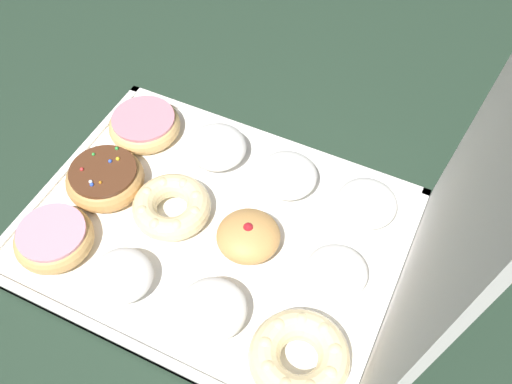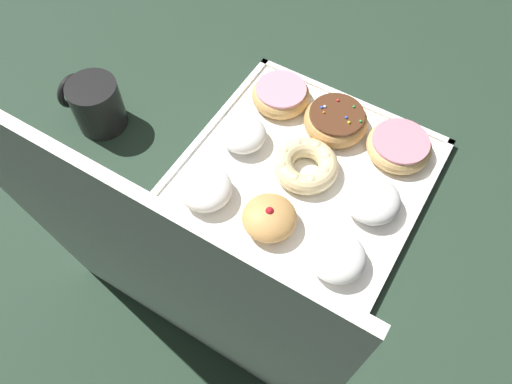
{
  "view_description": "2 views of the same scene",
  "coord_description": "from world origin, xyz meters",
  "px_view_note": "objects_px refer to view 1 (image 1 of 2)",
  "views": [
    {
      "loc": [
        0.38,
        0.25,
        0.7
      ],
      "look_at": [
        -0.06,
        0.04,
        0.05
      ],
      "focal_mm": 40.95,
      "sensor_mm": 36.0,
      "label": 1
    },
    {
      "loc": [
        -0.18,
        0.4,
        0.73
      ],
      "look_at": [
        0.04,
        0.03,
        0.04
      ],
      "focal_mm": 35.57,
      "sensor_mm": 36.0,
      "label": 2
    }
  ],
  "objects_px": {
    "powdered_filled_donut_6": "(287,175)",
    "powdered_filled_donut_3": "(217,147)",
    "donut_box": "(213,232)",
    "cruller_donut_4": "(171,208)",
    "jelly_filled_donut_7": "(249,235)",
    "powdered_filled_donut_10": "(336,272)",
    "powdered_filled_donut_5": "(122,276)",
    "powdered_filled_donut_8": "(212,309)",
    "sprinkle_donut_1": "(106,177)",
    "cruller_donut_11": "(299,357)",
    "powdered_filled_donut_9": "(367,203)",
    "pink_frosted_donut_0": "(144,125)",
    "pink_frosted_donut_2": "(54,238)"
  },
  "relations": [
    {
      "from": "pink_frosted_donut_2",
      "to": "powdered_filled_donut_8",
      "type": "height_order",
      "value": "powdered_filled_donut_8"
    },
    {
      "from": "powdered_filled_donut_3",
      "to": "pink_frosted_donut_2",
      "type": "bearing_deg",
      "value": -27.13
    },
    {
      "from": "jelly_filled_donut_7",
      "to": "powdered_filled_donut_10",
      "type": "height_order",
      "value": "jelly_filled_donut_7"
    },
    {
      "from": "pink_frosted_donut_2",
      "to": "cruller_donut_4",
      "type": "xyz_separation_m",
      "value": [
        -0.11,
        0.12,
        -0.0
      ]
    },
    {
      "from": "powdered_filled_donut_5",
      "to": "jelly_filled_donut_7",
      "type": "distance_m",
      "value": 0.17
    },
    {
      "from": "powdered_filled_donut_6",
      "to": "powdered_filled_donut_3",
      "type": "bearing_deg",
      "value": -91.8
    },
    {
      "from": "pink_frosted_donut_0",
      "to": "jelly_filled_donut_7",
      "type": "height_order",
      "value": "jelly_filled_donut_7"
    },
    {
      "from": "powdered_filled_donut_3",
      "to": "powdered_filled_donut_5",
      "type": "xyz_separation_m",
      "value": [
        0.25,
        -0.01,
        -0.0
      ]
    },
    {
      "from": "powdered_filled_donut_5",
      "to": "jelly_filled_donut_7",
      "type": "xyz_separation_m",
      "value": [
        -0.13,
        0.12,
        0.0
      ]
    },
    {
      "from": "powdered_filled_donut_10",
      "to": "sprinkle_donut_1",
      "type": "bearing_deg",
      "value": -90.44
    },
    {
      "from": "pink_frosted_donut_2",
      "to": "powdered_filled_donut_3",
      "type": "distance_m",
      "value": 0.27
    },
    {
      "from": "pink_frosted_donut_0",
      "to": "pink_frosted_donut_2",
      "type": "xyz_separation_m",
      "value": [
        0.23,
        0.0,
        0.0
      ]
    },
    {
      "from": "powdered_filled_donut_8",
      "to": "pink_frosted_donut_2",
      "type": "bearing_deg",
      "value": -90.24
    },
    {
      "from": "cruller_donut_4",
      "to": "powdered_filled_donut_8",
      "type": "distance_m",
      "value": 0.17
    },
    {
      "from": "cruller_donut_11",
      "to": "powdered_filled_donut_9",
      "type": "bearing_deg",
      "value": -179.56
    },
    {
      "from": "pink_frosted_donut_0",
      "to": "powdered_filled_donut_3",
      "type": "bearing_deg",
      "value": 92.62
    },
    {
      "from": "powdered_filled_donut_5",
      "to": "powdered_filled_donut_10",
      "type": "distance_m",
      "value": 0.28
    },
    {
      "from": "powdered_filled_donut_9",
      "to": "powdered_filled_donut_10",
      "type": "bearing_deg",
      "value": 0.4
    },
    {
      "from": "powdered_filled_donut_5",
      "to": "sprinkle_donut_1",
      "type": "bearing_deg",
      "value": -138.36
    },
    {
      "from": "powdered_filled_donut_5",
      "to": "pink_frosted_donut_0",
      "type": "bearing_deg",
      "value": -153.66
    },
    {
      "from": "pink_frosted_donut_2",
      "to": "powdered_filled_donut_8",
      "type": "xyz_separation_m",
      "value": [
        0.0,
        0.25,
        0.0
      ]
    },
    {
      "from": "pink_frosted_donut_0",
      "to": "powdered_filled_donut_5",
      "type": "bearing_deg",
      "value": 26.34
    },
    {
      "from": "pink_frosted_donut_0",
      "to": "powdered_filled_donut_6",
      "type": "relative_size",
      "value": 1.28
    },
    {
      "from": "sprinkle_donut_1",
      "to": "pink_frosted_donut_2",
      "type": "height_order",
      "value": "sprinkle_donut_1"
    },
    {
      "from": "jelly_filled_donut_7",
      "to": "powdered_filled_donut_6",
      "type": "bearing_deg",
      "value": 177.95
    },
    {
      "from": "donut_box",
      "to": "cruller_donut_11",
      "type": "bearing_deg",
      "value": 55.92
    },
    {
      "from": "powdered_filled_donut_6",
      "to": "cruller_donut_4",
      "type": "bearing_deg",
      "value": -45.35
    },
    {
      "from": "powdered_filled_donut_3",
      "to": "powdered_filled_donut_6",
      "type": "relative_size",
      "value": 1.04
    },
    {
      "from": "donut_box",
      "to": "powdered_filled_donut_10",
      "type": "xyz_separation_m",
      "value": [
        0.0,
        0.18,
        0.03
      ]
    },
    {
      "from": "pink_frosted_donut_0",
      "to": "jelly_filled_donut_7",
      "type": "relative_size",
      "value": 1.3
    },
    {
      "from": "donut_box",
      "to": "powdered_filled_donut_8",
      "type": "xyz_separation_m",
      "value": [
        0.12,
        0.06,
        0.03
      ]
    },
    {
      "from": "pink_frosted_donut_2",
      "to": "jelly_filled_donut_7",
      "type": "height_order",
      "value": "jelly_filled_donut_7"
    },
    {
      "from": "jelly_filled_donut_7",
      "to": "cruller_donut_11",
      "type": "distance_m",
      "value": 0.18
    },
    {
      "from": "jelly_filled_donut_7",
      "to": "cruller_donut_4",
      "type": "bearing_deg",
      "value": -88.14
    },
    {
      "from": "pink_frosted_donut_2",
      "to": "powdered_filled_donut_6",
      "type": "distance_m",
      "value": 0.34
    },
    {
      "from": "pink_frosted_donut_2",
      "to": "cruller_donut_4",
      "type": "relative_size",
      "value": 0.97
    },
    {
      "from": "jelly_filled_donut_7",
      "to": "powdered_filled_donut_10",
      "type": "xyz_separation_m",
      "value": [
        0.0,
        0.13,
        -0.0
      ]
    },
    {
      "from": "donut_box",
      "to": "powdered_filled_donut_5",
      "type": "xyz_separation_m",
      "value": [
        0.12,
        -0.06,
        0.03
      ]
    },
    {
      "from": "donut_box",
      "to": "cruller_donut_4",
      "type": "relative_size",
      "value": 4.63
    },
    {
      "from": "jelly_filled_donut_7",
      "to": "powdered_filled_donut_9",
      "type": "xyz_separation_m",
      "value": [
        -0.12,
        0.13,
        0.0
      ]
    },
    {
      "from": "pink_frosted_donut_2",
      "to": "powdered_filled_donut_6",
      "type": "xyz_separation_m",
      "value": [
        -0.24,
        0.24,
        0.0
      ]
    },
    {
      "from": "pink_frosted_donut_2",
      "to": "jelly_filled_donut_7",
      "type": "bearing_deg",
      "value": 116.1
    },
    {
      "from": "powdered_filled_donut_8",
      "to": "powdered_filled_donut_9",
      "type": "height_order",
      "value": "same"
    },
    {
      "from": "donut_box",
      "to": "sprinkle_donut_1",
      "type": "relative_size",
      "value": 4.52
    },
    {
      "from": "powdered_filled_donut_3",
      "to": "powdered_filled_donut_10",
      "type": "height_order",
      "value": "same"
    },
    {
      "from": "powdered_filled_donut_3",
      "to": "donut_box",
      "type": "bearing_deg",
      "value": 25.02
    },
    {
      "from": "cruller_donut_11",
      "to": "powdered_filled_donut_3",
      "type": "bearing_deg",
      "value": -135.79
    },
    {
      "from": "powdered_filled_donut_6",
      "to": "cruller_donut_11",
      "type": "relative_size",
      "value": 0.73
    },
    {
      "from": "powdered_filled_donut_8",
      "to": "powdered_filled_donut_10",
      "type": "relative_size",
      "value": 1.07
    },
    {
      "from": "powdered_filled_donut_5",
      "to": "donut_box",
      "type": "bearing_deg",
      "value": 152.68
    }
  ]
}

